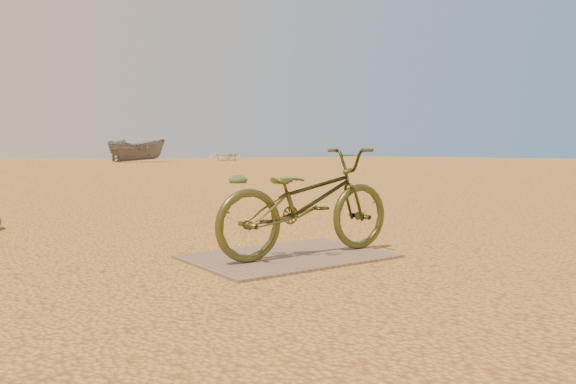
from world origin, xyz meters
TOP-DOWN VIEW (x-y plane):
  - ground at (0.00, 0.00)m, footprint 120.00×120.00m
  - plywood_board at (0.23, 0.59)m, footprint 1.61×1.12m
  - bicycle at (0.37, 0.51)m, footprint 1.73×0.64m
  - boat_mid_right at (13.29, 39.89)m, footprint 4.81×1.99m
  - boat_far_right at (22.51, 42.21)m, footprint 4.99×5.53m
  - kale_b at (5.37, 10.33)m, footprint 0.52×0.52m

SIDE VIEW (x-z plane):
  - ground at x=0.00m, z-range 0.00..0.00m
  - kale_b at x=5.37m, z-range -0.14..0.14m
  - plywood_board at x=0.23m, z-range 0.00..0.02m
  - boat_far_right at x=22.51m, z-range 0.00..0.94m
  - bicycle at x=0.37m, z-range 0.02..0.92m
  - boat_mid_right at x=13.29m, z-range 0.00..1.83m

